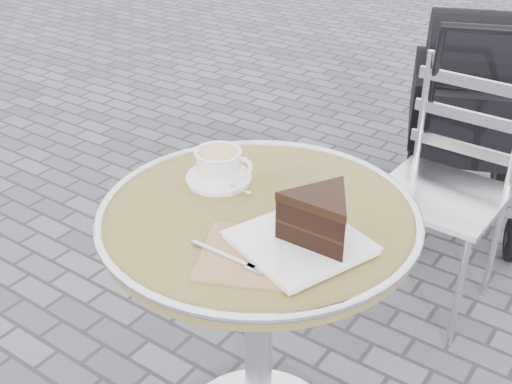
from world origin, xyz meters
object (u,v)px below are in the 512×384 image
Objects in this scene: cafe_table at (259,272)px; cappuccino_set at (219,168)px; baby_stroller at (469,117)px; bistro_chair at (455,161)px; cake_plate_set at (314,223)px.

cappuccino_set reaches higher than cafe_table.
baby_stroller reaches higher than cappuccino_set.
bistro_chair reaches higher than cafe_table.
cappuccino_set is 0.34m from cake_plate_set.
cappuccino_set is at bearing 158.36° from cafe_table.
bistro_chair is at bearing 47.08° from cappuccino_set.
cappuccino_set is at bearing -178.22° from cake_plate_set.
baby_stroller reaches higher than cake_plate_set.
cake_plate_set is (0.17, -0.05, 0.22)m from cafe_table.
bistro_chair is (-0.02, 0.95, -0.27)m from cake_plate_set.
cafe_table is 4.08× the size of cappuccino_set.
baby_stroller is at bearing 105.46° from bistro_chair.
bistro_chair is at bearing 80.53° from cafe_table.
bistro_chair is at bearing -98.62° from baby_stroller.
cake_plate_set is at bearing -87.18° from bistro_chair.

